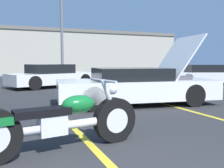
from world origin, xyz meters
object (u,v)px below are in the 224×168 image
object	(u,v)px
motorcycle	(61,123)
show_car_hood_open	(137,86)
parked_car_mid_row	(53,76)
parked_car_right_row	(205,75)
light_pole	(63,14)

from	to	relation	value
motorcycle	show_car_hood_open	distance (m)	4.17
show_car_hood_open	parked_car_mid_row	size ratio (longest dim) A/B	1.02
motorcycle	parked_car_right_row	bearing A→B (deg)	29.25
show_car_hood_open	parked_car_mid_row	bearing A→B (deg)	112.07
light_pole	parked_car_right_row	bearing A→B (deg)	-40.11
light_pole	parked_car_mid_row	xyz separation A→B (m)	(-1.35, -4.02, -3.77)
show_car_hood_open	parked_car_mid_row	world-z (taller)	show_car_hood_open
show_car_hood_open	parked_car_right_row	size ratio (longest dim) A/B	1.02
light_pole	parked_car_right_row	xyz separation A→B (m)	(6.74, -5.68, -3.79)
show_car_hood_open	parked_car_right_row	world-z (taller)	show_car_hood_open
parked_car_right_row	parked_car_mid_row	size ratio (longest dim) A/B	1.00
light_pole	parked_car_mid_row	world-z (taller)	light_pole
light_pole	show_car_hood_open	xyz separation A→B (m)	(0.15, -10.03, -3.77)
show_car_hood_open	parked_car_mid_row	distance (m)	6.20
motorcycle	show_car_hood_open	size ratio (longest dim) A/B	0.51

